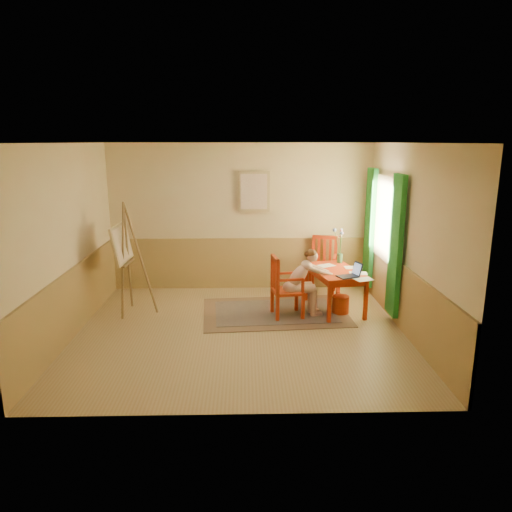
{
  "coord_description": "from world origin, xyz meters",
  "views": [
    {
      "loc": [
        0.07,
        -6.74,
        2.82
      ],
      "look_at": [
        0.25,
        0.55,
        1.05
      ],
      "focal_mm": 33.2,
      "sensor_mm": 36.0,
      "label": 1
    }
  ],
  "objects_px": {
    "chair_back": "(323,265)",
    "figure": "(303,280)",
    "chair_left": "(284,287)",
    "laptop": "(351,274)",
    "easel": "(124,248)",
    "table": "(335,275)"
  },
  "relations": [
    {
      "from": "laptop",
      "to": "table",
      "type": "bearing_deg",
      "value": 111.37
    },
    {
      "from": "chair_left",
      "to": "figure",
      "type": "distance_m",
      "value": 0.32
    },
    {
      "from": "chair_back",
      "to": "easel",
      "type": "bearing_deg",
      "value": -163.92
    },
    {
      "from": "figure",
      "to": "laptop",
      "type": "relative_size",
      "value": 2.67
    },
    {
      "from": "chair_back",
      "to": "figure",
      "type": "xyz_separation_m",
      "value": [
        -0.54,
        -1.23,
        0.08
      ]
    },
    {
      "from": "laptop",
      "to": "easel",
      "type": "bearing_deg",
      "value": 173.68
    },
    {
      "from": "table",
      "to": "chair_left",
      "type": "relative_size",
      "value": 1.29
    },
    {
      "from": "chair_back",
      "to": "laptop",
      "type": "height_order",
      "value": "chair_back"
    },
    {
      "from": "chair_left",
      "to": "laptop",
      "type": "xyz_separation_m",
      "value": [
        1.05,
        -0.14,
        0.25
      ]
    },
    {
      "from": "chair_back",
      "to": "easel",
      "type": "xyz_separation_m",
      "value": [
        -3.47,
        -1.0,
        0.58
      ]
    },
    {
      "from": "table",
      "to": "figure",
      "type": "height_order",
      "value": "figure"
    },
    {
      "from": "table",
      "to": "figure",
      "type": "distance_m",
      "value": 0.63
    },
    {
      "from": "chair_back",
      "to": "laptop",
      "type": "relative_size",
      "value": 2.56
    },
    {
      "from": "figure",
      "to": "easel",
      "type": "height_order",
      "value": "easel"
    },
    {
      "from": "chair_back",
      "to": "figure",
      "type": "height_order",
      "value": "figure"
    },
    {
      "from": "easel",
      "to": "figure",
      "type": "bearing_deg",
      "value": -4.58
    },
    {
      "from": "figure",
      "to": "chair_left",
      "type": "bearing_deg",
      "value": -173.46
    },
    {
      "from": "figure",
      "to": "table",
      "type": "bearing_deg",
      "value": 24.18
    },
    {
      "from": "figure",
      "to": "easel",
      "type": "distance_m",
      "value": 2.98
    },
    {
      "from": "chair_left",
      "to": "laptop",
      "type": "bearing_deg",
      "value": -7.47
    },
    {
      "from": "chair_left",
      "to": "figure",
      "type": "xyz_separation_m",
      "value": [
        0.3,
        0.03,
        0.11
      ]
    },
    {
      "from": "table",
      "to": "easel",
      "type": "height_order",
      "value": "easel"
    }
  ]
}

